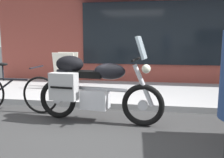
{
  "coord_description": "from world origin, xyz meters",
  "views": [
    {
      "loc": [
        0.88,
        -3.6,
        1.36
      ],
      "look_at": [
        0.19,
        0.47,
        0.7
      ],
      "focal_mm": 39.31,
      "sensor_mm": 36.0,
      "label": 1
    }
  ],
  "objects": [
    {
      "name": "parked_bicycle",
      "position": [
        -1.72,
        0.57,
        0.38
      ],
      "size": [
        1.8,
        0.48,
        0.94
      ],
      "color": "black",
      "rests_on": "ground_plane"
    },
    {
      "name": "ground_plane",
      "position": [
        0.0,
        0.0,
        0.0
      ],
      "size": [
        80.0,
        80.0,
        0.0
      ],
      "primitive_type": "plane",
      "color": "#343434"
    },
    {
      "name": "touring_motorcycle",
      "position": [
        -0.14,
        0.25,
        0.61
      ],
      "size": [
        2.17,
        0.63,
        1.42
      ],
      "color": "black",
      "rests_on": "ground_plane"
    },
    {
      "name": "sandwich_board_sign",
      "position": [
        -1.34,
        2.38,
        0.59
      ],
      "size": [
        0.55,
        0.41,
        0.92
      ],
      "color": "silver",
      "rests_on": "sidewalk_curb"
    }
  ]
}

